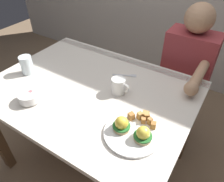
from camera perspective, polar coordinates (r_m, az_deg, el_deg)
name	(u,v)px	position (r m, az deg, el deg)	size (l,w,h in m)	color
ground_plane	(96,159)	(1.82, -4.23, -17.81)	(6.00, 6.00, 0.00)	#7F664C
dining_table	(92,101)	(1.34, -5.48, -2.70)	(1.20, 0.90, 0.74)	silver
eggs_benedict_plate	(133,130)	(1.00, 5.70, -10.47)	(0.27, 0.27, 0.09)	white
fruit_bowl	(29,97)	(1.24, -21.30, -1.47)	(0.12, 0.12, 0.06)	white
coffee_mug	(119,85)	(1.20, 1.82, 1.49)	(0.11, 0.08, 0.09)	white
fork	(126,75)	(1.37, 3.80, 4.20)	(0.15, 0.09, 0.00)	silver
water_glass_far	(27,66)	(1.47, -21.88, 6.32)	(0.08, 0.08, 0.12)	silver
diner_person	(185,73)	(1.65, 19.05, 4.57)	(0.34, 0.54, 1.14)	#33333D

